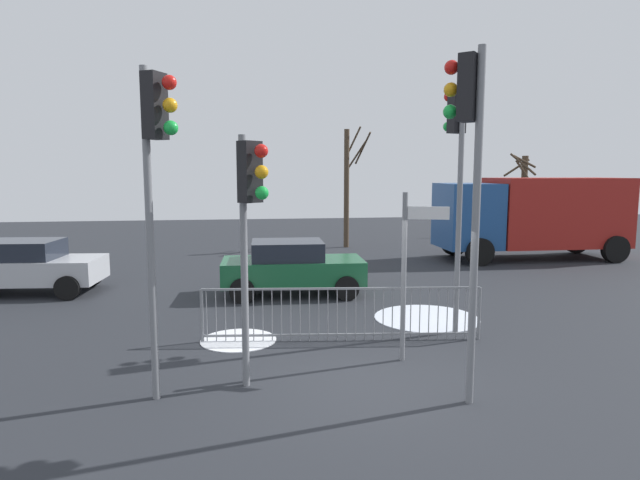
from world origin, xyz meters
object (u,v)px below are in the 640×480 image
Objects in this scene: traffic_light_rear_right at (250,205)px; traffic_light_foreground_left at (456,152)px; car_green_near at (292,267)px; traffic_light_mid_right at (155,160)px; bare_tree_centre at (348,184)px; car_silver_far at (27,266)px; delivery_truck at (533,214)px; bare_tree_left at (523,191)px; traffic_light_rear_left at (468,148)px; direction_sign_post at (408,268)px.

traffic_light_rear_right is 4.91m from traffic_light_foreground_left.
traffic_light_rear_right is at bearing -98.54° from car_green_near.
traffic_light_mid_right is 0.90× the size of bare_tree_centre.
traffic_light_mid_right is 1.22× the size of car_silver_far.
bare_tree_left is (4.03, 8.04, 0.59)m from delivery_truck.
car_green_near is at bearing 56.12° from traffic_light_rear_left.
bare_tree_left reaches higher than car_silver_far.
traffic_light_mid_right is at bearing -108.68° from car_green_near.
bare_tree_centre is (-10.40, -3.82, 0.45)m from bare_tree_left.
bare_tree_left reaches higher than traffic_light_rear_right.
bare_tree_centre is at bearing -147.35° from traffic_light_rear_right.
delivery_truck is at bearing 70.11° from direction_sign_post.
traffic_light_foreground_left is at bearing 65.96° from direction_sign_post.
car_green_near is (7.17, -1.14, 0.00)m from car_silver_far.
traffic_light_rear_left is at bearing -129.39° from traffic_light_foreground_left.
direction_sign_post reaches higher than car_silver_far.
car_silver_far is (-10.19, 4.99, -2.95)m from traffic_light_foreground_left.
bare_tree_centre is at bearing 69.21° from traffic_light_foreground_left.
car_silver_far is 0.74× the size of bare_tree_centre.
traffic_light_rear_right is 9.75m from car_silver_far.
car_green_near is 0.54× the size of delivery_truck.
car_silver_far is (-4.71, 7.65, -2.72)m from traffic_light_mid_right.
bare_tree_centre reaches higher than car_silver_far.
car_green_near is at bearing -172.27° from traffic_light_mid_right.
car_silver_far is 23.89m from bare_tree_left.
bare_tree_left is (16.15, 19.19, -1.16)m from traffic_light_mid_right.
direction_sign_post is 0.77× the size of car_green_near.
bare_tree_left is 0.82× the size of bare_tree_centre.
traffic_light_rear_left is 23.14m from bare_tree_left.
delivery_truck is at bearing -116.61° from bare_tree_left.
bare_tree_left is 11.09m from bare_tree_centre.
traffic_light_rear_left is 7.92m from car_green_near.
car_green_near is (1.17, 6.26, -2.07)m from traffic_light_rear_right.
bare_tree_centre is at bearing 40.85° from car_silver_far.
traffic_light_mid_right is at bearing -145.83° from direction_sign_post.
traffic_light_mid_right is at bearing 123.32° from traffic_light_rear_left.
direction_sign_post is at bearing -32.54° from car_silver_far.
delivery_truck is 1.64× the size of bare_tree_left.
traffic_light_mid_right is 6.09m from traffic_light_foreground_left.
traffic_light_rear_left is at bearing -73.65° from car_green_near.
traffic_light_rear_right is 0.55× the size of delivery_truck.
traffic_light_rear_right is 3.07m from direction_sign_post.
bare_tree_centre reaches higher than traffic_light_mid_right.
traffic_light_rear_right is (-2.99, 0.89, -0.82)m from traffic_light_rear_left.
direction_sign_post is 21.81m from bare_tree_left.
traffic_light_rear_right is at bearing -143.86° from direction_sign_post.
traffic_light_mid_right is 9.39m from car_silver_far.
traffic_light_rear_left is 3.23m from traffic_light_rear_right.
bare_tree_left reaches higher than car_green_near.
car_green_near is 0.89× the size of bare_tree_left.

